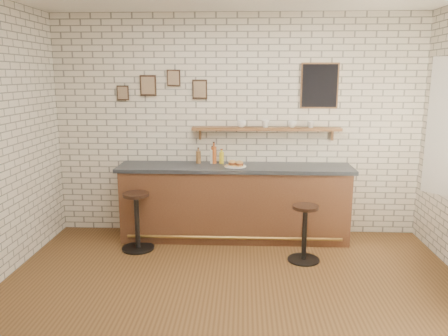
{
  "coord_description": "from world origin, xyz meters",
  "views": [
    {
      "loc": [
        0.1,
        -3.97,
        2.19
      ],
      "look_at": [
        -0.12,
        0.9,
        1.15
      ],
      "focal_mm": 35.0,
      "sensor_mm": 36.0,
      "label": 1
    }
  ],
  "objects_px": {
    "ciabatta_sandwich": "(236,163)",
    "bitters_bottle_white": "(212,156)",
    "bitters_bottle_amber": "(214,155)",
    "condiment_bottle_yellow": "(222,157)",
    "bar_stool_left": "(137,219)",
    "shelf_cup_c": "(292,124)",
    "sandwich_plate": "(235,166)",
    "bar_stool_right": "(305,231)",
    "shelf_cup_b": "(266,124)",
    "bar_counter": "(234,202)",
    "shelf_cup_d": "(311,124)",
    "shelf_cup_a": "(242,124)",
    "bitters_bottle_brown": "(198,157)"
  },
  "relations": [
    {
      "from": "bitters_bottle_amber",
      "to": "shelf_cup_b",
      "type": "xyz_separation_m",
      "value": [
        0.69,
        0.05,
        0.42
      ]
    },
    {
      "from": "bar_counter",
      "to": "bar_stool_left",
      "type": "distance_m",
      "value": 1.31
    },
    {
      "from": "bar_counter",
      "to": "ciabatta_sandwich",
      "type": "bearing_deg",
      "value": -73.15
    },
    {
      "from": "bar_counter",
      "to": "sandwich_plate",
      "type": "height_order",
      "value": "sandwich_plate"
    },
    {
      "from": "shelf_cup_b",
      "to": "shelf_cup_a",
      "type": "bearing_deg",
      "value": 141.86
    },
    {
      "from": "condiment_bottle_yellow",
      "to": "bitters_bottle_brown",
      "type": "bearing_deg",
      "value": -180.0
    },
    {
      "from": "sandwich_plate",
      "to": "shelf_cup_a",
      "type": "xyz_separation_m",
      "value": [
        0.08,
        0.26,
        0.53
      ]
    },
    {
      "from": "bitters_bottle_amber",
      "to": "condiment_bottle_yellow",
      "type": "height_order",
      "value": "bitters_bottle_amber"
    },
    {
      "from": "bitters_bottle_amber",
      "to": "bitters_bottle_brown",
      "type": "bearing_deg",
      "value": -180.0
    },
    {
      "from": "bar_stool_left",
      "to": "shelf_cup_c",
      "type": "distance_m",
      "value": 2.39
    },
    {
      "from": "bar_counter",
      "to": "shelf_cup_a",
      "type": "bearing_deg",
      "value": 66.93
    },
    {
      "from": "bitters_bottle_amber",
      "to": "shelf_cup_a",
      "type": "distance_m",
      "value": 0.56
    },
    {
      "from": "shelf_cup_d",
      "to": "bar_stool_right",
      "type": "bearing_deg",
      "value": -106.94
    },
    {
      "from": "condiment_bottle_yellow",
      "to": "shelf_cup_c",
      "type": "distance_m",
      "value": 1.05
    },
    {
      "from": "bitters_bottle_amber",
      "to": "bar_counter",
      "type": "bearing_deg",
      "value": -27.54
    },
    {
      "from": "bitters_bottle_white",
      "to": "bar_stool_left",
      "type": "relative_size",
      "value": 0.33
    },
    {
      "from": "bar_counter",
      "to": "shelf_cup_c",
      "type": "xyz_separation_m",
      "value": [
        0.76,
        0.2,
        1.04
      ]
    },
    {
      "from": "bar_stool_right",
      "to": "shelf_cup_b",
      "type": "bearing_deg",
      "value": 115.89
    },
    {
      "from": "ciabatta_sandwich",
      "to": "bitters_bottle_amber",
      "type": "distance_m",
      "value": 0.38
    },
    {
      "from": "bitters_bottle_brown",
      "to": "condiment_bottle_yellow",
      "type": "bearing_deg",
      "value": 0.0
    },
    {
      "from": "bitters_bottle_brown",
      "to": "condiment_bottle_yellow",
      "type": "relative_size",
      "value": 1.08
    },
    {
      "from": "ciabatta_sandwich",
      "to": "bar_stool_right",
      "type": "distance_m",
      "value": 1.26
    },
    {
      "from": "bitters_bottle_white",
      "to": "shelf_cup_c",
      "type": "height_order",
      "value": "shelf_cup_c"
    },
    {
      "from": "sandwich_plate",
      "to": "bar_stool_right",
      "type": "xyz_separation_m",
      "value": [
        0.84,
        -0.66,
        -0.65
      ]
    },
    {
      "from": "bitters_bottle_amber",
      "to": "sandwich_plate",
      "type": "bearing_deg",
      "value": -35.09
    },
    {
      "from": "shelf_cup_d",
      "to": "bitters_bottle_amber",
      "type": "bearing_deg",
      "value": 175.42
    },
    {
      "from": "ciabatta_sandwich",
      "to": "bitters_bottle_white",
      "type": "height_order",
      "value": "bitters_bottle_white"
    },
    {
      "from": "bitters_bottle_amber",
      "to": "shelf_cup_c",
      "type": "distance_m",
      "value": 1.13
    },
    {
      "from": "condiment_bottle_yellow",
      "to": "shelf_cup_a",
      "type": "xyz_separation_m",
      "value": [
        0.27,
        0.05,
        0.45
      ]
    },
    {
      "from": "bitters_bottle_amber",
      "to": "bar_stool_right",
      "type": "xyz_separation_m",
      "value": [
        1.14,
        -0.86,
        -0.76
      ]
    },
    {
      "from": "bar_stool_left",
      "to": "shelf_cup_c",
      "type": "xyz_separation_m",
      "value": [
        1.99,
        0.65,
        1.15
      ]
    },
    {
      "from": "bar_counter",
      "to": "sandwich_plate",
      "type": "relative_size",
      "value": 11.07
    },
    {
      "from": "shelf_cup_c",
      "to": "sandwich_plate",
      "type": "bearing_deg",
      "value": 139.75
    },
    {
      "from": "ciabatta_sandwich",
      "to": "shelf_cup_d",
      "type": "relative_size",
      "value": 2.36
    },
    {
      "from": "sandwich_plate",
      "to": "shelf_cup_a",
      "type": "relative_size",
      "value": 2.35
    },
    {
      "from": "bitters_bottle_brown",
      "to": "bar_stool_right",
      "type": "height_order",
      "value": "bitters_bottle_brown"
    },
    {
      "from": "sandwich_plate",
      "to": "bitters_bottle_white",
      "type": "xyz_separation_m",
      "value": [
        -0.31,
        0.21,
        0.09
      ]
    },
    {
      "from": "shelf_cup_c",
      "to": "ciabatta_sandwich",
      "type": "bearing_deg",
      "value": 139.97
    },
    {
      "from": "condiment_bottle_yellow",
      "to": "bar_stool_left",
      "type": "relative_size",
      "value": 0.27
    },
    {
      "from": "bitters_bottle_brown",
      "to": "bitters_bottle_white",
      "type": "distance_m",
      "value": 0.19
    },
    {
      "from": "condiment_bottle_yellow",
      "to": "bar_stool_left",
      "type": "xyz_separation_m",
      "value": [
        -1.05,
        -0.6,
        -0.7
      ]
    },
    {
      "from": "shelf_cup_b",
      "to": "shelf_cup_c",
      "type": "bearing_deg",
      "value": -38.14
    },
    {
      "from": "ciabatta_sandwich",
      "to": "bitters_bottle_white",
      "type": "distance_m",
      "value": 0.39
    },
    {
      "from": "bar_stool_right",
      "to": "bar_stool_left",
      "type": "bearing_deg",
      "value": 172.83
    },
    {
      "from": "bar_counter",
      "to": "ciabatta_sandwich",
      "type": "xyz_separation_m",
      "value": [
        0.02,
        -0.06,
        0.55
      ]
    },
    {
      "from": "bar_counter",
      "to": "shelf_cup_c",
      "type": "bearing_deg",
      "value": 14.73
    },
    {
      "from": "bar_counter",
      "to": "sandwich_plate",
      "type": "bearing_deg",
      "value": -82.1
    },
    {
      "from": "bar_stool_right",
      "to": "shelf_cup_b",
      "type": "xyz_separation_m",
      "value": [
        -0.44,
        0.91,
        1.18
      ]
    },
    {
      "from": "bar_stool_right",
      "to": "shelf_cup_d",
      "type": "distance_m",
      "value": 1.5
    },
    {
      "from": "shelf_cup_b",
      "to": "shelf_cup_d",
      "type": "bearing_deg",
      "value": -38.14
    }
  ]
}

